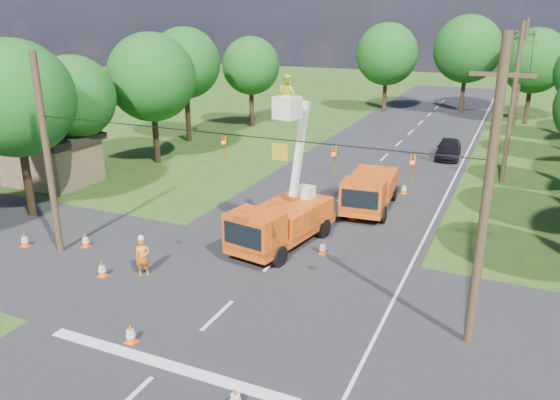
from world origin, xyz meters
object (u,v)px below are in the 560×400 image
at_px(traffic_cone_3, 353,213).
at_px(tree_far_c, 534,61).
at_px(ground_worker, 143,257).
at_px(tree_left_f, 251,66).
at_px(tree_far_a, 387,54).
at_px(shed, 51,158).
at_px(tree_left_e, 185,63).
at_px(pole_left, 48,157).
at_px(traffic_cone_7, 404,188).
at_px(pole_right_near, 487,198).
at_px(traffic_cone_1, 235,398).
at_px(second_truck, 369,191).
at_px(traffic_cone_6, 25,240).
at_px(tree_far_b, 467,49).
at_px(traffic_cone_4, 102,269).
at_px(tree_left_b, 15,99).
at_px(traffic_cone_5, 85,240).
at_px(pole_right_far, 521,73).
at_px(tree_left_c, 74,98).
at_px(traffic_cone_2, 323,247).
at_px(bucket_truck, 281,213).
at_px(pole_right_mid, 512,103).
at_px(traffic_cone_0, 130,334).
at_px(tree_left_d, 151,78).

distance_m(traffic_cone_3, tree_far_c, 33.96).
bearing_deg(traffic_cone_3, ground_worker, -121.67).
xyz_separation_m(tree_left_f, tree_far_a, (9.80, 13.00, 0.50)).
height_order(shed, tree_left_e, tree_left_e).
bearing_deg(traffic_cone_3, pole_left, -139.59).
bearing_deg(traffic_cone_7, pole_right_near, -70.41).
xyz_separation_m(traffic_cone_1, tree_far_c, (6.55, 48.04, 5.70)).
distance_m(ground_worker, pole_left, 6.23).
bearing_deg(second_truck, pole_left, -140.51).
relative_size(traffic_cone_6, tree_far_b, 0.07).
xyz_separation_m(traffic_cone_7, pole_right_near, (5.30, -14.90, 4.75)).
height_order(traffic_cone_1, traffic_cone_4, same).
distance_m(traffic_cone_1, traffic_cone_3, 15.56).
distance_m(second_truck, tree_left_f, 25.63).
bearing_deg(tree_far_c, traffic_cone_1, -97.77).
distance_m(pole_left, tree_left_b, 6.10).
height_order(traffic_cone_4, tree_far_a, tree_far_a).
distance_m(traffic_cone_5, tree_far_a, 42.73).
distance_m(traffic_cone_4, pole_right_far, 43.95).
xyz_separation_m(traffic_cone_6, tree_left_c, (-5.07, 9.28, 5.08)).
relative_size(traffic_cone_2, pole_right_near, 0.07).
bearing_deg(traffic_cone_3, tree_left_b, -158.14).
height_order(pole_right_near, tree_far_c, pole_right_near).
xyz_separation_m(bucket_truck, pole_left, (-9.09, -4.63, 2.81)).
relative_size(pole_right_mid, shed, 1.82).
bearing_deg(tree_far_a, traffic_cone_4, -91.26).
relative_size(traffic_cone_0, tree_left_f, 0.08).
bearing_deg(traffic_cone_5, tree_left_f, 101.69).
bearing_deg(tree_far_a, second_truck, -77.58).
bearing_deg(traffic_cone_3, tree_left_f, 128.64).
xyz_separation_m(bucket_truck, ground_worker, (-4.06, -5.03, -0.86)).
bearing_deg(tree_left_c, traffic_cone_1, -37.72).
height_order(shed, tree_left_d, tree_left_d).
bearing_deg(pole_left, ground_worker, -4.62).
xyz_separation_m(traffic_cone_0, tree_left_e, (-15.02, 26.63, 6.13)).
distance_m(pole_right_far, tree_far_a, 13.87).
bearing_deg(tree_left_f, pole_right_near, -52.16).
bearing_deg(pole_right_mid, tree_far_b, 102.41).
relative_size(pole_right_mid, tree_left_f, 1.19).
height_order(second_truck, traffic_cone_4, second_truck).
xyz_separation_m(tree_far_a, tree_far_c, (14.50, -1.00, -0.13)).
bearing_deg(traffic_cone_0, traffic_cone_5, 141.92).
distance_m(traffic_cone_4, tree_far_a, 44.62).
distance_m(shed, tree_far_b, 42.86).
bearing_deg(traffic_cone_2, second_truck, 87.18).
bearing_deg(traffic_cone_5, pole_right_near, -2.78).
bearing_deg(traffic_cone_7, traffic_cone_5, -130.39).
height_order(bucket_truck, second_truck, bucket_truck).
distance_m(traffic_cone_5, pole_right_mid, 26.23).
bearing_deg(tree_left_b, shed, 124.99).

